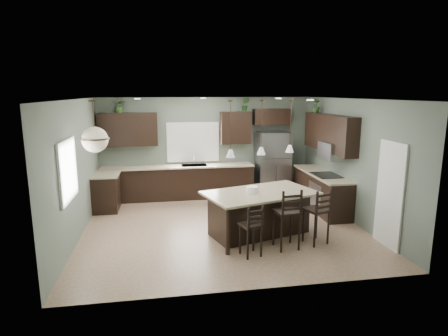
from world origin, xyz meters
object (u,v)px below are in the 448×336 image
serving_dish (252,190)px  plant_back_left (120,105)px  bar_stool_left (251,230)px  bar_stool_center (287,218)px  kitchen_island (260,214)px  refrigerator (272,164)px  bar_stool_right (316,216)px

serving_dish → plant_back_left: 4.57m
serving_dish → bar_stool_left: size_ratio=0.25×
plant_back_left → serving_dish: bearing=-48.5°
plant_back_left → bar_stool_center: bearing=-49.3°
kitchen_island → plant_back_left: (-3.03, 3.15, 2.13)m
bar_stool_left → plant_back_left: size_ratio=2.48×
refrigerator → kitchen_island: 3.13m
kitchen_island → bar_stool_left: (-0.43, -0.96, 0.02)m
refrigerator → bar_stool_left: 4.17m
bar_stool_left → plant_back_left: 5.30m
bar_stool_left → bar_stool_center: size_ratio=0.82×
refrigerator → bar_stool_right: refrigerator is taller
bar_stool_right → plant_back_left: size_ratio=2.87×
plant_back_left → bar_stool_left: bearing=-57.7°
refrigerator → bar_stool_left: bearing=-112.1°
kitchen_island → plant_back_left: size_ratio=5.70×
bar_stool_left → kitchen_island: bearing=49.2°
kitchen_island → bar_stool_left: bar_stool_left is taller
kitchen_island → bar_stool_right: bearing=-49.4°
kitchen_island → bar_stool_right: bar_stool_right is taller
refrigerator → serving_dish: refrigerator is taller
bar_stool_left → bar_stool_right: bearing=-2.5°
refrigerator → plant_back_left: bearing=176.3°
kitchen_island → bar_stool_left: bearing=-131.3°
bar_stool_center → bar_stool_right: size_ratio=1.06×
refrigerator → bar_stool_right: 3.51m
serving_dish → bar_stool_center: (0.51, -0.68, -0.40)m
serving_dish → bar_stool_center: bar_stool_center is taller
bar_stool_right → plant_back_left: (-4.00, 3.76, 2.03)m
refrigerator → serving_dish: 3.22m
refrigerator → kitchen_island: (-1.13, -2.88, -0.46)m
serving_dish → bar_stool_center: size_ratio=0.20×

